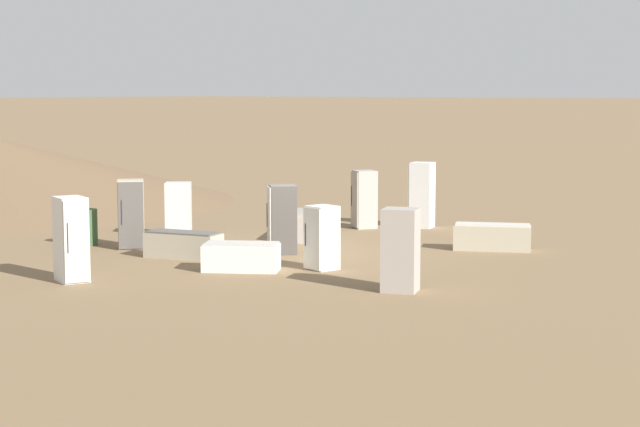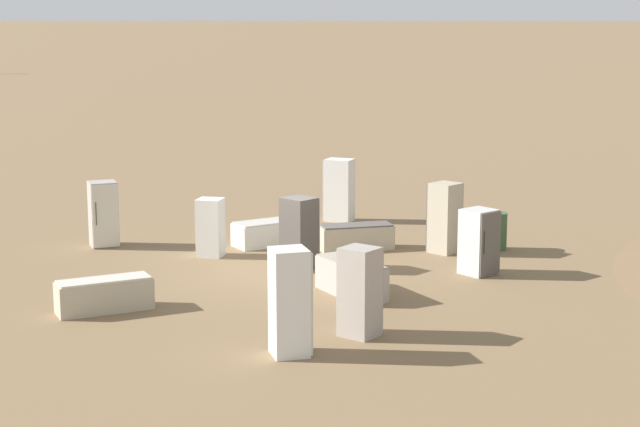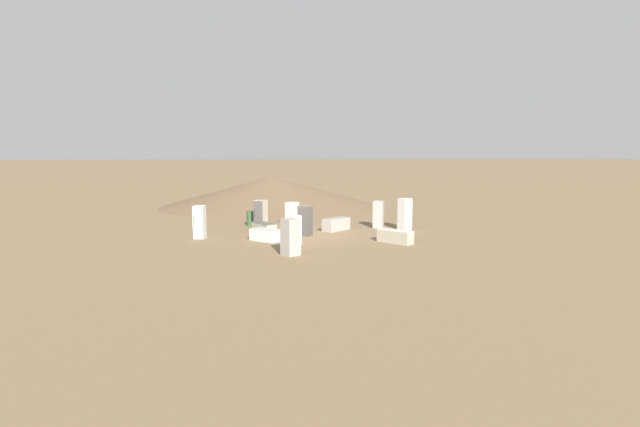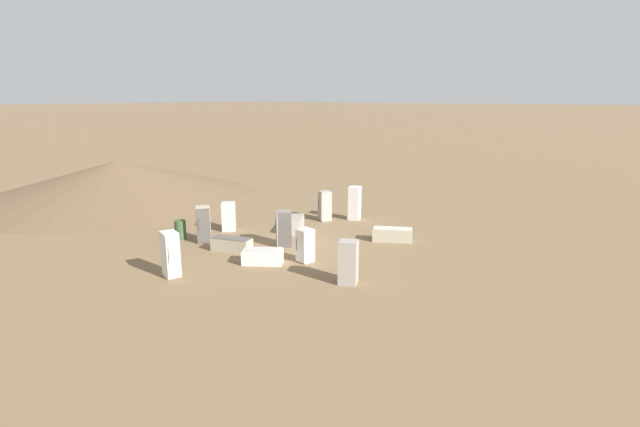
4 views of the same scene
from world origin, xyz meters
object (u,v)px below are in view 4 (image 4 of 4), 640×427
Objects in this scene: discarded_fridge_7 at (204,224)px; rusty_barrel at (180,230)px; discarded_fridge_1 at (232,244)px; discarded_fridge_2 at (392,235)px; discarded_fridge_6 at (348,262)px; discarded_fridge_3 at (263,256)px; discarded_fridge_11 at (229,216)px; discarded_fridge_4 at (295,224)px; discarded_fridge_10 at (305,245)px; discarded_fridge_0 at (325,206)px; discarded_fridge_5 at (283,228)px; discarded_fridge_9 at (171,254)px; discarded_fridge_8 at (354,203)px.

rusty_barrel is at bearing -33.80° from discarded_fridge_7.
discarded_fridge_2 reaches higher than discarded_fridge_1.
discarded_fridge_6 is (-0.25, -6.49, 0.52)m from discarded_fridge_1.
discarded_fridge_11 is at bearing -152.68° from discarded_fridge_3.
discarded_fridge_2 is at bearing -15.22° from discarded_fridge_4.
discarded_fridge_0 is at bearing -49.11° from discarded_fridge_10.
discarded_fridge_11 is (-1.90, 2.95, 0.38)m from discarded_fridge_4.
discarded_fridge_9 reaches higher than discarded_fridge_5.
discarded_fridge_3 is 5.32m from discarded_fridge_4.
discarded_fridge_8 is 1.27× the size of discarded_fridge_11.
discarded_fridge_9 is at bearing 159.06° from discarded_fridge_8.
discarded_fridge_5 is at bearing -66.63° from rusty_barrel.
discarded_fridge_8 is 12.16m from discarded_fridge_9.
discarded_fridge_5 is 1.18× the size of discarded_fridge_10.
discarded_fridge_11 is (2.51, 2.79, 0.44)m from discarded_fridge_1.
discarded_fridge_2 is at bearing -95.58° from discarded_fridge_10.
discarded_fridge_10 reaches higher than discarded_fridge_3.
rusty_barrel is at bearing -147.62° from discarded_fridge_11.
discarded_fridge_2 is 1.38× the size of discarded_fridge_10.
discarded_fridge_7 is at bearing -131.91° from discarded_fridge_3.
discarded_fridge_0 is at bearing -133.54° from discarded_fridge_2.
discarded_fridge_11 is at bearing -16.37° from rusty_barrel.
discarded_fridge_1 is at bearing 99.19° from discarded_fridge_5.
discarded_fridge_8 is 7.97m from discarded_fridge_10.
discarded_fridge_7 is (-7.00, 2.21, 0.04)m from discarded_fridge_0.
discarded_fridge_3 is 2.74m from discarded_fridge_5.
discarded_fridge_4 is (-1.36, 5.00, 0.04)m from discarded_fridge_2.
discarded_fridge_6 is at bearing 128.22° from discarded_fridge_7.
discarded_fridge_2 is at bearing -18.91° from discarded_fridge_11.
discarded_fridge_5 is 6.38m from discarded_fridge_8.
discarded_fridge_11 reaches higher than discarded_fridge_4.
discarded_fridge_0 is 7.39m from discarded_fridge_10.
discarded_fridge_0 is 0.86× the size of discarded_fridge_1.
discarded_fridge_4 is at bearing -156.98° from discarded_fridge_9.
discarded_fridge_1 is 1.37× the size of discarded_fridge_10.
discarded_fridge_9 reaches higher than discarded_fridge_4.
discarded_fridge_5 reaches higher than discarded_fridge_3.
discarded_fridge_8 is (2.67, 3.89, 0.62)m from discarded_fridge_2.
discarded_fridge_8 is at bearing 44.27° from discarded_fridge_4.
discarded_fridge_11 is (-5.94, 4.05, -0.20)m from discarded_fridge_8.
discarded_fridge_9 reaches higher than discarded_fridge_2.
discarded_fridge_5 is 4.17m from discarded_fridge_11.
discarded_fridge_2 is 8.60m from discarded_fridge_11.
discarded_fridge_8 is 9.77m from rusty_barrel.
discarded_fridge_6 is 1.77× the size of rusty_barrel.
discarded_fridge_0 reaches higher than discarded_fridge_4.
discarded_fridge_10 is 1.53× the size of rusty_barrel.
discarded_fridge_1 is 2.52m from discarded_fridge_5.
discarded_fridge_4 is at bearing -39.65° from rusty_barrel.
discarded_fridge_8 is at bearing -161.24° from discarded_fridge_7.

